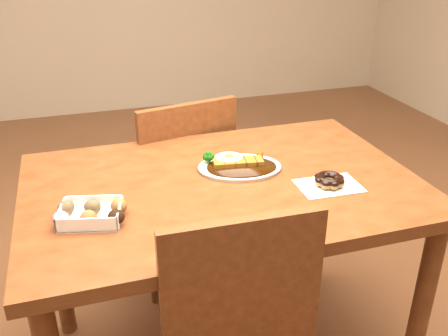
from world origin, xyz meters
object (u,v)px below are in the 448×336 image
object	(u,v)px
chair_far	(178,184)
pon_de_ring	(329,181)
donut_box	(91,213)
katsu_curry_plate	(238,165)
table	(223,209)

from	to	relation	value
chair_far	pon_de_ring	bearing A→B (deg)	105.45
donut_box	pon_de_ring	world-z (taller)	donut_box
katsu_curry_plate	pon_de_ring	size ratio (longest dim) A/B	1.54
table	donut_box	xyz separation A→B (m)	(-0.40, -0.11, 0.12)
pon_de_ring	donut_box	bearing A→B (deg)	178.80
katsu_curry_plate	donut_box	bearing A→B (deg)	-159.26
table	pon_de_ring	size ratio (longest dim) A/B	6.22
katsu_curry_plate	pon_de_ring	distance (m)	0.30
table	pon_de_ring	bearing A→B (deg)	-22.81
chair_far	pon_de_ring	xyz separation A→B (m)	(0.33, -0.66, 0.29)
katsu_curry_plate	chair_far	bearing A→B (deg)	102.70
donut_box	table	bearing A→B (deg)	15.42
table	katsu_curry_plate	distance (m)	0.15
chair_far	table	bearing A→B (deg)	82.28
chair_far	donut_box	bearing A→B (deg)	49.19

